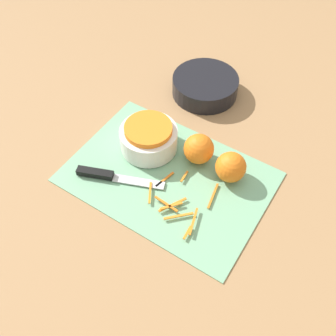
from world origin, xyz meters
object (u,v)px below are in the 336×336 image
(bowl_dark, at_px, (205,86))
(orange_right, at_px, (199,149))
(knife, at_px, (105,175))
(bowl_speckled, at_px, (149,137))
(orange_left, at_px, (231,167))

(bowl_dark, relative_size, orange_right, 2.51)
(bowl_dark, height_order, knife, bowl_dark)
(bowl_speckled, xyz_separation_m, orange_right, (0.12, 0.03, 0.00))
(orange_left, relative_size, orange_right, 0.98)
(bowl_speckled, relative_size, knife, 0.70)
(knife, distance_m, orange_right, 0.23)
(orange_left, bearing_deg, bowl_dark, 130.32)
(knife, bearing_deg, bowl_speckled, 54.43)
(bowl_speckled, height_order, orange_right, orange_right)
(knife, xyz_separation_m, orange_left, (0.25, 0.16, 0.03))
(bowl_dark, relative_size, orange_left, 2.55)
(knife, height_order, orange_left, orange_left)
(bowl_speckled, relative_size, orange_right, 1.93)
(bowl_dark, height_order, orange_right, orange_right)
(bowl_speckled, xyz_separation_m, bowl_dark, (0.01, 0.26, -0.01))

